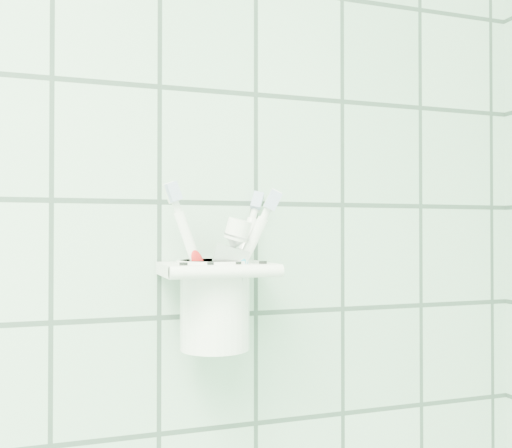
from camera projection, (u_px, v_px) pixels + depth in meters
holder_bracket at (216, 270)px, 0.64m from camera, size 0.12×0.10×0.04m
cup at (215, 301)px, 0.64m from camera, size 0.09×0.09×0.10m
toothbrush_pink at (224, 258)px, 0.64m from camera, size 0.07×0.02×0.19m
toothbrush_blue at (218, 256)px, 0.63m from camera, size 0.07×0.06×0.19m
toothbrush_orange at (203, 258)px, 0.63m from camera, size 0.07×0.05×0.18m
toothpaste_tube at (208, 270)px, 0.63m from camera, size 0.06×0.04×0.15m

